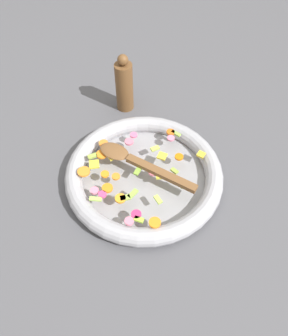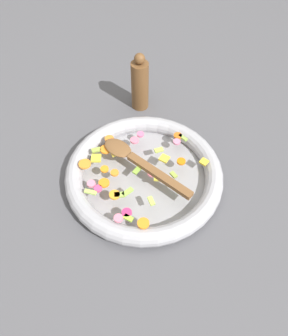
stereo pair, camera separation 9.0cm
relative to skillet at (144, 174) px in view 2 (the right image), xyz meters
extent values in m
plane|color=#4C4C51|center=(0.00, 0.00, -0.02)|extent=(4.00, 4.00, 0.00)
cylinder|color=gray|center=(0.00, 0.00, -0.02)|extent=(0.39, 0.39, 0.01)
torus|color=#9E9EA5|center=(0.00, 0.00, 0.00)|extent=(0.44, 0.44, 0.05)
cylinder|color=orange|center=(-0.05, -0.11, 0.03)|extent=(0.04, 0.04, 0.01)
cylinder|color=orange|center=(-0.16, -0.03, 0.03)|extent=(0.05, 0.05, 0.01)
cylinder|color=orange|center=(-0.12, 0.04, 0.03)|extent=(0.05, 0.05, 0.01)
cylinder|color=orange|center=(-0.10, -0.03, 0.03)|extent=(0.03, 0.03, 0.01)
cylinder|color=orange|center=(0.04, -0.17, 0.03)|extent=(0.03, 0.03, 0.01)
cylinder|color=orange|center=(0.10, 0.04, 0.03)|extent=(0.03, 0.03, 0.01)
cylinder|color=orange|center=(-0.07, -0.04, 0.03)|extent=(0.03, 0.03, 0.01)
cylinder|color=#D4631A|center=(0.07, 0.14, 0.03)|extent=(0.03, 0.03, 0.01)
cylinder|color=orange|center=(-0.09, -0.08, 0.03)|extent=(0.03, 0.03, 0.01)
cylinder|color=orange|center=(-0.12, 0.08, 0.03)|extent=(0.04, 0.04, 0.01)
cube|color=#82C345|center=(0.10, -0.05, 0.03)|extent=(0.02, 0.03, 0.01)
cube|color=#98BB4D|center=(-0.04, -0.10, 0.03)|extent=(0.03, 0.02, 0.01)
cube|color=#87B73E|center=(-0.02, -0.01, 0.03)|extent=(0.02, 0.03, 0.01)
cube|color=#94C04D|center=(0.09, 0.14, 0.03)|extent=(0.03, 0.03, 0.01)
cube|color=#B8D755|center=(0.04, -0.10, 0.03)|extent=(0.02, 0.03, 0.01)
cube|color=#A2D13D|center=(0.00, -0.16, 0.03)|extent=(0.03, 0.02, 0.01)
cube|color=#97B046|center=(-0.15, 0.03, 0.03)|extent=(0.03, 0.02, 0.01)
cube|color=#B6CA51|center=(0.03, 0.07, 0.03)|extent=(0.03, 0.02, 0.01)
cube|color=#94BF48|center=(-0.02, -0.09, 0.03)|extent=(0.03, 0.03, 0.01)
cube|color=#B4DC5E|center=(-0.12, -0.11, 0.03)|extent=(0.03, 0.01, 0.01)
cube|color=#95AC42|center=(0.08, -0.01, 0.03)|extent=(0.02, 0.02, 0.01)
cylinder|color=pink|center=(-0.02, -0.17, 0.03)|extent=(0.03, 0.03, 0.01)
cylinder|color=#D1457C|center=(-0.10, -0.10, 0.03)|extent=(0.02, 0.02, 0.01)
cylinder|color=#E47284|center=(0.03, -0.01, 0.03)|extent=(0.04, 0.04, 0.01)
cylinder|color=pink|center=(-0.12, -0.09, 0.03)|extent=(0.03, 0.03, 0.01)
cylinder|color=pink|center=(-0.05, 0.09, 0.03)|extent=(0.03, 0.03, 0.01)
cylinder|color=pink|center=(-0.04, 0.12, 0.03)|extent=(0.03, 0.03, 0.01)
cylinder|color=pink|center=(0.07, 0.12, 0.03)|extent=(0.03, 0.03, 0.01)
cylinder|color=#D43067|center=(-0.01, -0.15, 0.03)|extent=(0.04, 0.04, 0.01)
cube|color=yellow|center=(-0.14, 0.00, 0.03)|extent=(0.03, 0.03, 0.01)
cube|color=yellow|center=(0.16, 0.06, 0.03)|extent=(0.03, 0.03, 0.01)
cube|color=yellow|center=(0.04, -0.01, 0.03)|extent=(0.02, 0.02, 0.01)
cube|color=yellow|center=(0.04, -0.03, 0.03)|extent=(0.02, 0.02, 0.01)
cube|color=yellow|center=(0.05, 0.04, 0.03)|extent=(0.03, 0.03, 0.01)
cube|color=yellow|center=(-0.09, 0.03, 0.03)|extent=(0.03, 0.03, 0.01)
cube|color=brown|center=(0.05, -0.02, 0.04)|extent=(0.20, 0.11, 0.01)
ellipsoid|color=brown|center=(-0.09, 0.04, 0.04)|extent=(0.11, 0.09, 0.01)
cylinder|color=brown|center=(-0.09, 0.30, 0.06)|extent=(0.06, 0.06, 0.17)
sphere|color=brown|center=(-0.09, 0.30, 0.16)|extent=(0.03, 0.03, 0.03)
camera|label=1|loc=(0.04, -0.55, 0.74)|focal=35.00mm
camera|label=2|loc=(0.13, -0.54, 0.74)|focal=35.00mm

